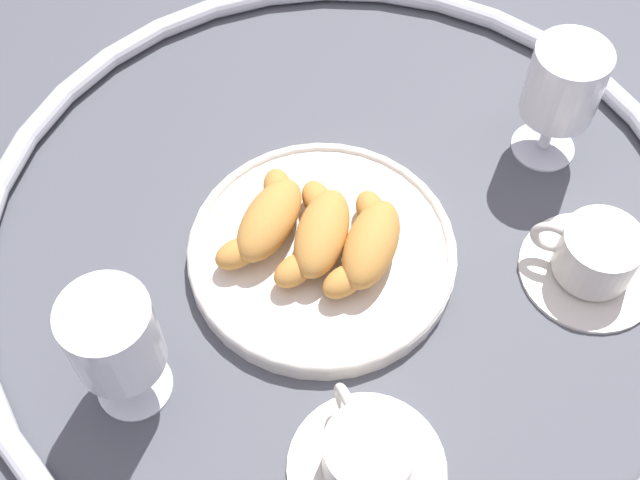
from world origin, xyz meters
name	(u,v)px	position (x,y,z in m)	size (l,w,h in m)	color
ground_plane	(342,239)	(0.00, 0.00, 0.00)	(2.20, 2.20, 0.00)	#4C4F56
table_chrome_rim	(342,233)	(0.00, 0.00, 0.01)	(0.74, 0.74, 0.02)	silver
pastry_plate	(320,250)	(-0.03, 0.00, 0.01)	(0.26, 0.26, 0.02)	silver
croissant_large	(368,244)	(-0.01, -0.04, 0.04)	(0.13, 0.10, 0.04)	#CC893D
croissant_small	(317,232)	(-0.03, 0.01, 0.04)	(0.12, 0.10, 0.04)	#CC893D
croissant_extra	(267,220)	(-0.05, 0.05, 0.04)	(0.13, 0.09, 0.04)	#CC893D
coffee_cup_near	(367,458)	(-0.16, -0.17, 0.03)	(0.14, 0.14, 0.06)	silver
coffee_cup_far	(594,258)	(0.13, -0.20, 0.03)	(0.14, 0.14, 0.06)	silver
juice_glass_left	(563,88)	(0.24, -0.08, 0.09)	(0.08, 0.08, 0.14)	white
juice_glass_right	(114,339)	(-0.24, 0.03, 0.09)	(0.08, 0.08, 0.14)	white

